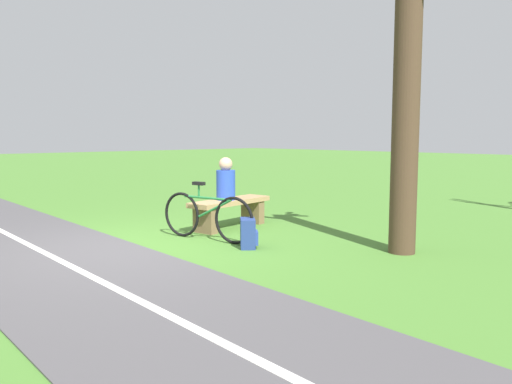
% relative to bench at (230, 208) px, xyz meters
% --- Properties ---
extents(ground_plane, '(80.00, 80.00, 0.00)m').
position_rel_bench_xyz_m(ground_plane, '(2.03, 0.28, -0.33)').
color(ground_plane, '#477A2D').
extents(paved_path, '(4.36, 36.08, 0.02)m').
position_rel_bench_xyz_m(paved_path, '(3.33, 4.28, -0.33)').
color(paved_path, '#4C494C').
rests_on(paved_path, ground_plane).
extents(path_centre_line, '(1.84, 31.96, 0.00)m').
position_rel_bench_xyz_m(path_centre_line, '(3.33, 4.28, -0.32)').
color(path_centre_line, silver).
rests_on(path_centre_line, paved_path).
extents(bench, '(1.69, 0.69, 0.49)m').
position_rel_bench_xyz_m(bench, '(0.00, 0.00, 0.00)').
color(bench, '#A88456').
rests_on(bench, ground_plane).
extents(person_seated, '(0.36, 0.36, 0.72)m').
position_rel_bench_xyz_m(person_seated, '(0.11, 0.02, 0.47)').
color(person_seated, '#2847B7').
rests_on(person_seated, bench).
extents(bicycle, '(0.40, 1.68, 0.88)m').
position_rel_bench_xyz_m(bicycle, '(0.94, 0.56, 0.03)').
color(bicycle, black).
rests_on(bicycle, ground_plane).
extents(backpack, '(0.38, 0.40, 0.41)m').
position_rel_bench_xyz_m(backpack, '(0.85, 1.38, -0.13)').
color(backpack, navy).
rests_on(backpack, ground_plane).
extents(tree_far_right, '(1.15, 1.20, 4.62)m').
position_rel_bench_xyz_m(tree_far_right, '(-0.44, 3.04, 1.89)').
color(tree_far_right, '#473323').
rests_on(tree_far_right, ground_plane).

